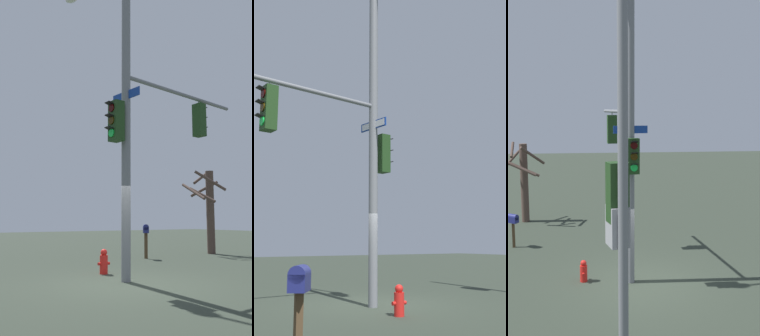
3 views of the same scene
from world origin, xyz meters
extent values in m
plane|color=#2F382C|center=(0.00, 0.00, 0.00)|extent=(80.00, 80.00, 0.00)
cylinder|color=slate|center=(-0.24, -0.40, 4.95)|extent=(0.25, 0.25, 9.91)
cylinder|color=slate|center=(-2.62, -0.72, 5.58)|extent=(4.78, 0.74, 0.12)
cube|color=#1E3D19|center=(-3.42, -0.82, 4.88)|extent=(0.33, 0.39, 1.10)
cylinder|color=#2F0403|center=(-3.58, -0.84, 5.22)|extent=(0.05, 0.22, 0.22)
cube|color=black|center=(-3.66, -0.84, 5.34)|extent=(0.18, 0.22, 0.06)
cylinder|color=#352504|center=(-3.58, -0.84, 4.88)|extent=(0.05, 0.22, 0.22)
cube|color=black|center=(-3.66, -0.84, 5.00)|extent=(0.18, 0.22, 0.06)
cylinder|color=#19D147|center=(-3.58, -0.84, 4.54)|extent=(0.05, 0.22, 0.22)
cube|color=black|center=(-3.66, -0.84, 4.66)|extent=(0.18, 0.22, 0.06)
cylinder|color=slate|center=(-3.42, -0.82, 5.51)|extent=(0.04, 0.04, 0.15)
cube|color=#1E3D19|center=(0.10, -0.36, 4.23)|extent=(0.33, 0.39, 1.10)
cylinder|color=#2F0403|center=(0.27, -0.34, 4.57)|extent=(0.05, 0.22, 0.22)
cube|color=black|center=(0.34, -0.34, 4.69)|extent=(0.18, 0.22, 0.06)
cylinder|color=#352504|center=(0.27, -0.34, 4.23)|extent=(0.05, 0.22, 0.22)
cube|color=black|center=(0.34, -0.34, 4.35)|extent=(0.18, 0.22, 0.06)
cylinder|color=#19D147|center=(0.27, -0.34, 3.89)|extent=(0.05, 0.22, 0.22)
cube|color=black|center=(0.34, -0.34, 4.01)|extent=(0.18, 0.22, 0.06)
cube|color=navy|center=(-0.24, -0.40, 5.03)|extent=(0.18, 1.09, 0.24)
cube|color=white|center=(-0.26, -0.41, 5.03)|extent=(0.14, 0.99, 0.18)
cylinder|color=red|center=(-0.45, -1.95, 0.28)|extent=(0.24, 0.24, 0.55)
sphere|color=red|center=(-0.45, -1.95, 0.63)|extent=(0.20, 0.20, 0.20)
cylinder|color=red|center=(-0.59, -1.95, 0.30)|extent=(0.10, 0.09, 0.09)
cylinder|color=red|center=(-0.31, -1.95, 0.30)|extent=(0.10, 0.09, 0.09)
cube|color=#4C3823|center=(-4.14, -4.87, 0.53)|extent=(0.10, 0.10, 1.05)
cube|color=navy|center=(-4.14, -4.87, 1.17)|extent=(0.44, 0.50, 0.24)
cylinder|color=navy|center=(-4.14, -4.87, 1.29)|extent=(0.44, 0.50, 0.24)
cylinder|color=#4C3A32|center=(-8.07, -4.99, 1.98)|extent=(0.38, 0.38, 3.95)
cylinder|color=#4C3A32|center=(-7.60, -4.48, 3.41)|extent=(1.17, 1.09, 1.01)
cylinder|color=#4C3A32|center=(-7.41, -4.84, 2.76)|extent=(0.44, 1.40, 0.80)
cylinder|color=#4C3A32|center=(-7.16, -5.17, 2.94)|extent=(0.50, 1.90, 0.91)
cylinder|color=#4C3A32|center=(-8.02, -5.51, 3.67)|extent=(1.11, 0.23, 0.72)
cylinder|color=#4C3A32|center=(-8.34, -5.63, 3.13)|extent=(1.39, 0.70, 0.84)
camera|label=1|loc=(5.26, 8.05, 1.61)|focal=40.20mm
camera|label=2|loc=(-6.48, -10.69, 1.73)|focal=46.37mm
camera|label=3|loc=(12.55, -1.64, 5.69)|focal=43.78mm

